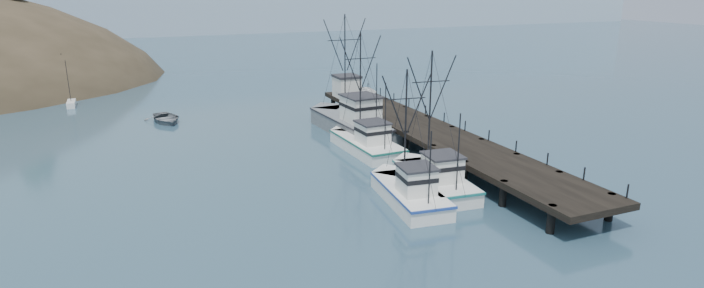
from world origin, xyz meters
name	(u,v)px	position (x,y,z in m)	size (l,w,h in m)	color
ground	(369,238)	(0.00, 0.00, 0.00)	(400.00, 400.00, 0.00)	#28465B
pier	(430,132)	(14.00, 16.00, 1.69)	(6.00, 44.00, 2.00)	black
distant_ridge	(190,31)	(10.00, 170.00, 0.00)	(360.00, 40.00, 26.00)	#9EB2C6
distant_ridge_far	(31,32)	(-40.00, 185.00, 0.00)	(180.00, 25.00, 18.00)	silver
trawler_near	(433,178)	(8.59, 6.32, 0.82)	(4.47, 11.17, 11.29)	white
trawler_mid	(408,191)	(5.38, 4.52, 0.82)	(4.35, 10.30, 10.29)	white
trawler_far	(365,142)	(7.79, 17.88, 0.82)	(4.14, 11.65, 11.87)	white
work_vessel	(351,122)	(9.15, 24.53, 1.23)	(5.59, 15.72, 13.10)	slate
pier_shed	(347,86)	(12.50, 34.00, 3.42)	(3.00, 3.20, 2.80)	silver
pickup_truck	(356,91)	(13.77, 34.00, 2.73)	(2.41, 5.23, 1.45)	silver
motorboat	(166,122)	(-9.35, 37.71, 0.00)	(4.21, 5.89, 1.22)	slate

